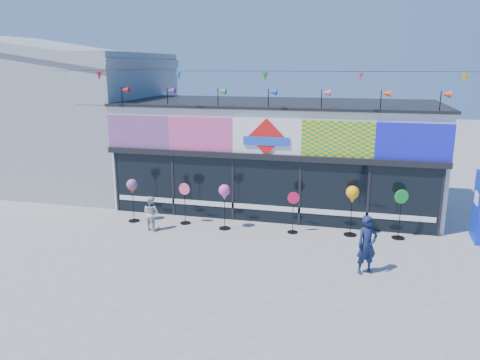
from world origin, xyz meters
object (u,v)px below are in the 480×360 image
(spinner_4, at_px, (352,196))
(child, at_px, (151,213))
(blue_sign, at_px, (479,207))
(adult_man, at_px, (367,245))
(spinner_1, at_px, (185,202))
(spinner_2, at_px, (224,193))
(spinner_3, at_px, (293,211))
(spinner_5, at_px, (400,213))
(spinner_0, at_px, (132,188))

(spinner_4, relative_size, child, 1.43)
(blue_sign, distance_m, adult_man, 4.87)
(blue_sign, distance_m, spinner_1, 9.68)
(child, bearing_deg, spinner_4, -153.58)
(spinner_4, xyz_separation_m, child, (-6.62, -1.09, -0.76))
(spinner_2, bearing_deg, blue_sign, 6.57)
(spinner_3, bearing_deg, spinner_2, -175.52)
(spinner_4, distance_m, spinner_5, 1.60)
(spinner_3, height_order, adult_man, adult_man)
(spinner_3, xyz_separation_m, spinner_4, (1.89, 0.22, 0.61))
(adult_man, bearing_deg, spinner_0, 132.07)
(spinner_1, height_order, child, spinner_1)
(spinner_2, relative_size, adult_man, 0.98)
(spinner_2, distance_m, adult_man, 5.30)
(adult_man, bearing_deg, spinner_2, 121.06)
(spinner_5, height_order, child, spinner_5)
(blue_sign, distance_m, spinner_2, 8.19)
(spinner_4, bearing_deg, child, -170.64)
(spinner_4, height_order, spinner_5, spinner_4)
(spinner_4, relative_size, spinner_5, 1.03)
(spinner_2, xyz_separation_m, adult_man, (4.66, -2.47, -0.45))
(spinner_0, relative_size, adult_man, 0.97)
(spinner_3, relative_size, child, 1.19)
(spinner_0, relative_size, child, 1.32)
(spinner_4, bearing_deg, spinner_3, -173.44)
(spinner_4, distance_m, child, 6.75)
(spinner_5, height_order, adult_man, spinner_5)
(spinner_2, xyz_separation_m, spinner_3, (2.32, 0.18, -0.51))
(spinner_2, xyz_separation_m, spinner_5, (5.74, 0.48, -0.39))
(adult_man, relative_size, child, 1.36)
(spinner_1, bearing_deg, child, -134.98)
(spinner_1, relative_size, spinner_3, 1.05)
(spinner_3, xyz_separation_m, adult_man, (2.34, -2.65, 0.06))
(child, bearing_deg, spinner_5, -154.79)
(spinner_1, xyz_separation_m, spinner_2, (1.51, -0.20, 0.48))
(spinner_1, bearing_deg, spinner_4, 2.00)
(spinner_1, xyz_separation_m, spinner_4, (5.73, 0.20, 0.57))
(blue_sign, height_order, spinner_4, blue_sign)
(blue_sign, relative_size, adult_man, 1.38)
(spinner_2, distance_m, spinner_3, 2.39)
(spinner_3, bearing_deg, spinner_1, 179.74)
(spinner_1, height_order, spinner_5, spinner_5)
(blue_sign, xyz_separation_m, adult_man, (-3.47, -3.41, -0.31))
(adult_man, height_order, child, adult_man)
(spinner_2, distance_m, spinner_5, 5.77)
(spinner_3, bearing_deg, spinner_0, -177.98)
(blue_sign, bearing_deg, spinner_0, -172.89)
(spinner_3, relative_size, spinner_4, 0.84)
(spinner_3, bearing_deg, adult_man, -48.61)
(spinner_0, bearing_deg, spinner_2, 0.33)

